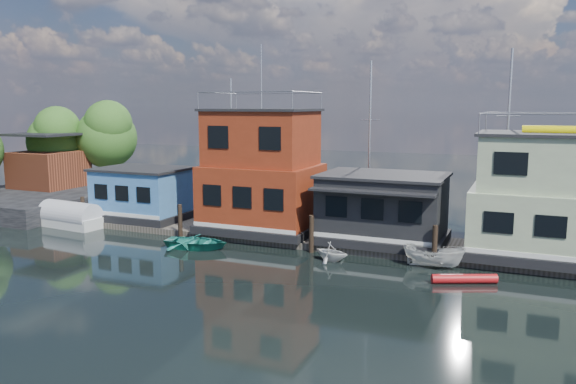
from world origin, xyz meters
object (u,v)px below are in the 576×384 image
at_px(dinghy_white, 331,252).
at_px(red_kayak, 464,279).
at_px(motorboat, 434,256).
at_px(houseboat_red, 262,173).
at_px(houseboat_green, 550,199).
at_px(tarp_runabout, 70,217).
at_px(houseboat_blue, 143,193).
at_px(dinghy_teal, 197,242).
at_px(houseboat_dark, 383,208).

bearing_deg(dinghy_white, red_kayak, -84.19).
xyz_separation_m(motorboat, red_kayak, (1.77, -2.08, -0.40)).
xyz_separation_m(houseboat_red, dinghy_white, (6.16, -4.07, -3.57)).
bearing_deg(houseboat_green, tarp_runabout, -174.38).
distance_m(houseboat_green, dinghy_white, 11.96).
bearing_deg(motorboat, houseboat_blue, 86.86).
xyz_separation_m(houseboat_red, houseboat_green, (17.00, 0.00, -0.55)).
xyz_separation_m(houseboat_green, tarp_runabout, (-30.50, -3.00, -2.83)).
relative_size(houseboat_red, tarp_runabout, 2.40).
bearing_deg(houseboat_red, tarp_runabout, -167.46).
height_order(dinghy_teal, tarp_runabout, tarp_runabout).
relative_size(dinghy_teal, dinghy_white, 1.88).
xyz_separation_m(houseboat_red, dinghy_teal, (-2.11, -4.66, -3.71)).
xyz_separation_m(motorboat, tarp_runabout, (-25.03, 0.18, 0.09)).
distance_m(houseboat_red, dinghy_white, 8.20).
height_order(motorboat, dinghy_white, motorboat).
bearing_deg(houseboat_dark, houseboat_red, 179.86).
distance_m(houseboat_red, houseboat_dark, 8.18).
bearing_deg(tarp_runabout, dinghy_teal, -2.41).
xyz_separation_m(houseboat_blue, dinghy_teal, (7.39, -4.66, -1.81)).
xyz_separation_m(houseboat_green, motorboat, (-5.47, -3.18, -2.92)).
xyz_separation_m(dinghy_teal, motorboat, (13.64, 1.48, 0.23)).
relative_size(houseboat_red, houseboat_dark, 1.60).
height_order(houseboat_dark, red_kayak, houseboat_dark).
bearing_deg(tarp_runabout, motorboat, 5.47).
distance_m(houseboat_blue, houseboat_green, 26.53).
bearing_deg(red_kayak, houseboat_dark, 111.68).
height_order(houseboat_green, dinghy_white, houseboat_green).
xyz_separation_m(houseboat_dark, tarp_runabout, (-21.50, -2.98, -1.70)).
bearing_deg(houseboat_dark, dinghy_white, -114.40).
relative_size(houseboat_blue, tarp_runabout, 1.30).
xyz_separation_m(houseboat_green, red_kayak, (-3.70, -5.26, -3.32)).
bearing_deg(dinghy_white, houseboat_green, -54.14).
distance_m(houseboat_green, motorboat, 6.97).
height_order(dinghy_teal, motorboat, motorboat).
bearing_deg(houseboat_dark, houseboat_green, 0.12).
xyz_separation_m(dinghy_teal, tarp_runabout, (-11.39, 1.66, 0.32)).
height_order(houseboat_dark, dinghy_teal, houseboat_dark).
height_order(houseboat_blue, tarp_runabout, houseboat_blue).
height_order(houseboat_red, tarp_runabout, houseboat_red).
bearing_deg(houseboat_red, houseboat_dark, -0.14).
bearing_deg(dinghy_white, dinghy_teal, 109.32).
bearing_deg(motorboat, houseboat_green, -54.37).
bearing_deg(houseboat_red, houseboat_blue, -180.00).
xyz_separation_m(dinghy_teal, dinghy_white, (8.28, 0.59, 0.14)).
bearing_deg(red_kayak, houseboat_green, 31.26).
xyz_separation_m(motorboat, dinghy_white, (-5.37, -0.89, -0.09)).
height_order(houseboat_dark, tarp_runabout, houseboat_dark).
bearing_deg(houseboat_green, houseboat_dark, -179.88).
distance_m(red_kayak, tarp_runabout, 26.90).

